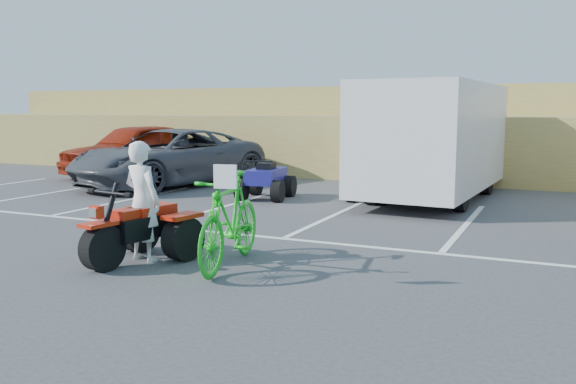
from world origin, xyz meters
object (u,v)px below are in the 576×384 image
at_px(red_trike_atv, 137,262).
at_px(rider, 142,201).
at_px(quad_atv_green, 374,201).
at_px(green_dirt_bike, 230,220).
at_px(cargo_trailer, 434,137).
at_px(grey_pickup, 169,158).
at_px(quad_atv_blue, 266,198).
at_px(red_car, 136,149).

relative_size(red_trike_atv, rider, 0.97).
bearing_deg(quad_atv_green, green_dirt_bike, -81.40).
height_order(green_dirt_bike, quad_atv_green, green_dirt_bike).
xyz_separation_m(green_dirt_bike, quad_atv_green, (0.10, 6.83, -0.67)).
xyz_separation_m(cargo_trailer, quad_atv_green, (-1.23, -0.93, -1.54)).
distance_m(grey_pickup, quad_atv_green, 6.39).
height_order(red_trike_atv, quad_atv_green, red_trike_atv).
height_order(red_trike_atv, cargo_trailer, cargo_trailer).
bearing_deg(green_dirt_bike, rider, 179.59).
height_order(red_trike_atv, grey_pickup, grey_pickup).
bearing_deg(green_dirt_bike, quad_atv_blue, 103.19).
distance_m(red_trike_atv, quad_atv_blue, 6.63).
height_order(green_dirt_bike, grey_pickup, grey_pickup).
height_order(red_trike_atv, quad_atv_blue, red_trike_atv).
bearing_deg(red_trike_atv, grey_pickup, 132.94).
relative_size(green_dirt_bike, red_car, 0.43).
bearing_deg(quad_atv_green, quad_atv_blue, -156.63).
bearing_deg(cargo_trailer, rider, -105.13).
bearing_deg(rider, green_dirt_bike, -160.91).
height_order(rider, grey_pickup, rider).
bearing_deg(quad_atv_blue, quad_atv_green, 6.33).
relative_size(rider, red_car, 0.34).
bearing_deg(quad_atv_green, rider, -92.29).
relative_size(red_car, quad_atv_green, 4.04).
bearing_deg(red_trike_atv, green_dirt_bike, 24.78).
xyz_separation_m(green_dirt_bike, quad_atv_blue, (-2.50, 6.19, -0.67)).
bearing_deg(red_car, quad_atv_blue, -12.46).
xyz_separation_m(green_dirt_bike, cargo_trailer, (1.33, 7.76, 0.87)).
distance_m(green_dirt_bike, grey_pickup, 9.59).
relative_size(red_car, quad_atv_blue, 3.35).
relative_size(grey_pickup, red_car, 1.15).
relative_size(grey_pickup, cargo_trailer, 0.96).
height_order(rider, red_car, rider).
bearing_deg(quad_atv_blue, grey_pickup, 155.71).
bearing_deg(rider, cargo_trailer, -98.03).
distance_m(rider, quad_atv_blue, 6.55).
distance_m(cargo_trailer, quad_atv_green, 2.18).
relative_size(rider, grey_pickup, 0.30).
bearing_deg(quad_atv_blue, red_trike_atv, -87.93).
height_order(grey_pickup, red_car, red_car).
relative_size(rider, quad_atv_green, 1.38).
bearing_deg(cargo_trailer, red_car, 175.56).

